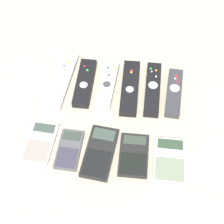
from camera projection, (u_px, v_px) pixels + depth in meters
name	position (u px, v px, depth m)	size (l,w,h in m)	color
ground_plane	(110.00, 124.00, 1.07)	(3.00, 3.00, 0.00)	#B2A88E
remote_0	(62.00, 81.00, 1.15)	(0.06, 0.22, 0.02)	silver
remote_1	(85.00, 83.00, 1.14)	(0.06, 0.18, 0.02)	black
remote_2	(107.00, 85.00, 1.14)	(0.05, 0.17, 0.03)	#B7B7BC
remote_3	(130.00, 88.00, 1.13)	(0.06, 0.20, 0.03)	black
remote_4	(153.00, 89.00, 1.13)	(0.05, 0.20, 0.02)	black
remote_5	(174.00, 93.00, 1.12)	(0.04, 0.17, 0.03)	#333338
calculator_0	(40.00, 143.00, 1.03)	(0.08, 0.13, 0.02)	silver
calculator_1	(69.00, 150.00, 1.01)	(0.06, 0.12, 0.01)	#4C4C51
calculator_2	(100.00, 152.00, 1.01)	(0.09, 0.16, 0.02)	black
calculator_3	(134.00, 155.00, 1.00)	(0.08, 0.13, 0.02)	black
calculator_4	(170.00, 160.00, 0.99)	(0.09, 0.14, 0.02)	#B2B2B7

